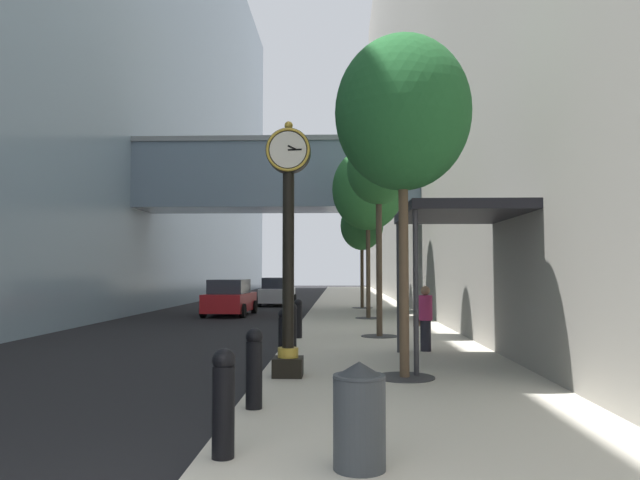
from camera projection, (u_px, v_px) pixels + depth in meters
ground_plane at (311, 312)px, 30.37m from camera, size 110.00×110.00×0.00m
sidewalk_right at (360, 307)px, 33.27m from camera, size 5.25×80.00×0.14m
building_block_left at (99, 47)px, 34.57m from camera, size 22.81×80.00×30.75m
building_block_right at (482, 25)px, 33.90m from camera, size 9.00×80.00×32.59m
street_clock at (288, 235)px, 10.99m from camera, size 0.84×0.55×4.78m
bollard_nearest at (223, 400)px, 6.14m from camera, size 0.25×0.25×1.14m
bollard_second at (254, 366)px, 8.34m from camera, size 0.25×0.25×1.14m
bollard_fourth at (284, 333)px, 12.73m from camera, size 0.25×0.25×1.14m
bollard_fifth at (292, 324)px, 14.93m from camera, size 0.25×0.25×1.14m
bollard_sixth at (298, 317)px, 17.13m from camera, size 0.25×0.25×1.14m
street_tree_near at (403, 114)px, 10.97m from camera, size 2.54×2.54×6.37m
street_tree_mid_near at (379, 170)px, 17.76m from camera, size 1.92×1.92×6.16m
street_tree_mid_far at (368, 190)px, 24.56m from camera, size 2.99×2.99×7.09m
street_tree_far at (362, 226)px, 31.28m from camera, size 2.28×2.28×5.69m
trash_bin at (359, 414)px, 5.79m from camera, size 0.53×0.53×1.05m
pedestrian_walking at (425, 317)px, 14.34m from camera, size 0.52×0.45×1.59m
storefront_awning at (456, 215)px, 12.60m from camera, size 2.40×3.60×3.30m
car_red_near at (230, 298)px, 27.59m from camera, size 2.13×4.25×1.70m
car_white_mid at (278, 292)px, 35.78m from camera, size 2.06×4.17×1.70m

